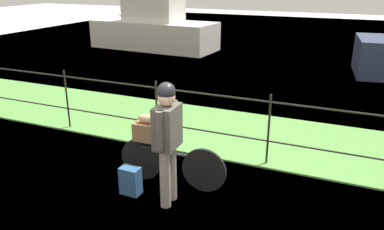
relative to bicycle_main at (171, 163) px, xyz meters
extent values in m
plane|color=beige|center=(0.14, -0.79, -0.35)|extent=(60.00, 60.00, 0.00)
cube|color=#569342|center=(0.14, 2.22, -0.33)|extent=(27.00, 2.40, 0.03)
plane|color=#60849E|center=(0.14, 10.48, -0.34)|extent=(30.00, 30.00, 0.00)
cylinder|color=#28231E|center=(-2.86, 1.18, 0.25)|extent=(0.04, 0.04, 1.19)
cylinder|color=#28231E|center=(-0.86, 1.18, 0.25)|extent=(0.04, 0.04, 1.19)
cylinder|color=#28231E|center=(1.14, 1.18, 0.25)|extent=(0.04, 0.04, 1.19)
cylinder|color=#28231E|center=(0.14, 1.18, 0.07)|extent=(18.00, 0.03, 0.03)
cylinder|color=#28231E|center=(0.14, 1.18, 0.72)|extent=(18.00, 0.03, 0.03)
cylinder|color=black|center=(0.51, 0.02, -0.02)|extent=(0.65, 0.07, 0.65)
cylinder|color=black|center=(-0.48, -0.02, -0.02)|extent=(0.65, 0.07, 0.65)
cylinder|color=#2D2D33|center=(0.02, 0.00, 0.16)|extent=(0.77, 0.08, 0.04)
cube|color=black|center=(-0.36, -0.01, 0.21)|extent=(0.20, 0.10, 0.06)
cube|color=slate|center=(-0.36, -0.01, 0.30)|extent=(0.37, 0.17, 0.02)
cube|color=brown|center=(-0.36, -0.01, 0.44)|extent=(0.39, 0.26, 0.26)
ellipsoid|color=tan|center=(-0.36, -0.01, 0.64)|extent=(0.29, 0.15, 0.13)
sphere|color=tan|center=(-0.24, -0.01, 0.69)|extent=(0.11, 0.11, 0.11)
cylinder|color=gray|center=(0.18, -0.34, 0.06)|extent=(0.14, 0.14, 0.82)
cylinder|color=gray|center=(0.19, -0.54, 0.06)|extent=(0.14, 0.14, 0.82)
cube|color=#4C4742|center=(0.19, -0.44, 0.75)|extent=(0.28, 0.41, 0.56)
cylinder|color=#4C4742|center=(0.18, -0.22, 0.78)|extent=(0.10, 0.10, 0.50)
cylinder|color=#4C4742|center=(0.20, -0.66, 0.78)|extent=(0.10, 0.10, 0.50)
sphere|color=tan|center=(0.19, -0.44, 1.14)|extent=(0.22, 0.22, 0.22)
sphere|color=black|center=(0.19, -0.44, 1.22)|extent=(0.23, 0.23, 0.23)
cube|color=#28517A|center=(-0.40, -0.45, -0.15)|extent=(0.28, 0.18, 0.40)
cube|color=silver|center=(-5.64, 9.77, 0.22)|extent=(5.31, 2.26, 1.12)
cube|color=silver|center=(-5.64, 9.77, 1.52)|extent=(2.37, 1.49, 1.48)
camera|label=1|loc=(2.29, -4.49, 2.56)|focal=36.22mm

